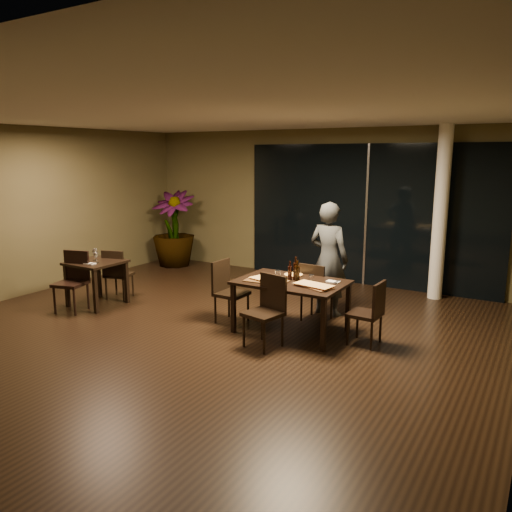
% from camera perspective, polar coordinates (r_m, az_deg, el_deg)
% --- Properties ---
extents(ground, '(8.00, 8.00, 0.00)m').
position_cam_1_polar(ground, '(7.12, -6.30, -9.05)').
color(ground, black).
rests_on(ground, ground).
extents(wall_back, '(8.00, 0.10, 3.00)m').
position_cam_1_polar(wall_back, '(10.23, 7.42, 5.84)').
color(wall_back, '#4E4729').
rests_on(wall_back, ground).
extents(wall_left, '(0.10, 8.00, 3.00)m').
position_cam_1_polar(wall_left, '(9.74, -25.91, 4.51)').
color(wall_left, '#4E4729').
rests_on(wall_left, ground).
extents(ceiling, '(8.00, 8.00, 0.04)m').
position_cam_1_polar(ceiling, '(6.69, -6.89, 15.95)').
color(ceiling, silver).
rests_on(ceiling, wall_back).
extents(window_panel, '(5.00, 0.06, 2.70)m').
position_cam_1_polar(window_panel, '(9.81, 12.55, 4.54)').
color(window_panel, black).
rests_on(window_panel, ground).
extents(column, '(0.24, 0.24, 3.00)m').
position_cam_1_polar(column, '(9.14, 20.32, 4.56)').
color(column, white).
rests_on(column, ground).
extents(main_table, '(1.50, 1.00, 0.75)m').
position_cam_1_polar(main_table, '(7.05, 4.05, -3.45)').
color(main_table, black).
rests_on(main_table, ground).
extents(side_table, '(0.80, 0.80, 0.75)m').
position_cam_1_polar(side_table, '(8.75, -17.80, -1.39)').
color(side_table, black).
rests_on(side_table, ground).
extents(chair_main_far, '(0.44, 0.44, 0.90)m').
position_cam_1_polar(chair_main_far, '(7.58, 6.71, -3.79)').
color(chair_main_far, black).
rests_on(chair_main_far, ground).
extents(chair_main_near, '(0.52, 0.52, 0.95)m').
position_cam_1_polar(chair_main_near, '(6.59, 1.31, -5.82)').
color(chair_main_near, black).
rests_on(chair_main_near, ground).
extents(chair_main_left, '(0.44, 0.44, 0.94)m').
position_cam_1_polar(chair_main_left, '(7.54, -3.33, -3.65)').
color(chair_main_left, black).
rests_on(chair_main_left, ground).
extents(chair_main_right, '(0.42, 0.42, 0.87)m').
position_cam_1_polar(chair_main_right, '(6.78, 12.97, -6.02)').
color(chair_main_right, black).
rests_on(chair_main_right, ground).
extents(chair_side_far, '(0.51, 0.51, 0.88)m').
position_cam_1_polar(chair_side_far, '(9.02, -15.65, -1.74)').
color(chair_side_far, black).
rests_on(chair_side_far, ground).
extents(chair_side_near, '(0.55, 0.55, 0.97)m').
position_cam_1_polar(chair_side_near, '(8.60, -20.15, -2.33)').
color(chair_side_near, black).
rests_on(chair_side_near, ground).
extents(diner, '(0.65, 0.47, 1.79)m').
position_cam_1_polar(diner, '(7.86, 8.31, -0.34)').
color(diner, '#292C2E').
rests_on(diner, ground).
extents(potted_plant, '(1.14, 1.14, 1.70)m').
position_cam_1_polar(potted_plant, '(11.45, -9.39, 3.10)').
color(potted_plant, '#1A4517').
rests_on(potted_plant, ground).
extents(pizza_board_left, '(0.63, 0.36, 0.01)m').
position_cam_1_polar(pizza_board_left, '(6.99, 1.20, -2.86)').
color(pizza_board_left, '#4B3018').
rests_on(pizza_board_left, main_table).
extents(pizza_board_right, '(0.58, 0.43, 0.01)m').
position_cam_1_polar(pizza_board_right, '(6.74, 6.62, -3.48)').
color(pizza_board_right, '#472C16').
rests_on(pizza_board_right, main_table).
extents(oblong_pizza_left, '(0.51, 0.33, 0.02)m').
position_cam_1_polar(oblong_pizza_left, '(6.99, 1.20, -2.73)').
color(oblong_pizza_left, maroon).
rests_on(oblong_pizza_left, pizza_board_left).
extents(oblong_pizza_right, '(0.54, 0.33, 0.02)m').
position_cam_1_polar(oblong_pizza_right, '(6.74, 6.62, -3.34)').
color(oblong_pizza_right, '#6C0909').
rests_on(oblong_pizza_right, pizza_board_right).
extents(round_pizza, '(0.26, 0.26, 0.01)m').
position_cam_1_polar(round_pizza, '(7.35, 4.29, -2.18)').
color(round_pizza, '#B53414').
rests_on(round_pizza, main_table).
extents(bottle_a, '(0.06, 0.06, 0.27)m').
position_cam_1_polar(bottle_a, '(7.07, 3.90, -1.68)').
color(bottle_a, black).
rests_on(bottle_a, main_table).
extents(bottle_b, '(0.06, 0.06, 0.30)m').
position_cam_1_polar(bottle_b, '(7.01, 4.75, -1.68)').
color(bottle_b, black).
rests_on(bottle_b, main_table).
extents(bottle_c, '(0.07, 0.07, 0.33)m').
position_cam_1_polar(bottle_c, '(7.07, 4.56, -1.43)').
color(bottle_c, black).
rests_on(bottle_c, main_table).
extents(tumbler_left, '(0.08, 0.08, 0.10)m').
position_cam_1_polar(tumbler_left, '(7.22, 2.51, -2.05)').
color(tumbler_left, white).
rests_on(tumbler_left, main_table).
extents(tumbler_right, '(0.07, 0.07, 0.09)m').
position_cam_1_polar(tumbler_right, '(7.04, 6.34, -2.52)').
color(tumbler_right, white).
rests_on(tumbler_right, main_table).
extents(napkin_near, '(0.19, 0.12, 0.01)m').
position_cam_1_polar(napkin_near, '(6.69, 7.56, -3.62)').
color(napkin_near, white).
rests_on(napkin_near, main_table).
extents(napkin_far, '(0.19, 0.11, 0.01)m').
position_cam_1_polar(napkin_far, '(7.03, 8.80, -2.92)').
color(napkin_far, white).
rests_on(napkin_far, main_table).
extents(wine_glass_a, '(0.08, 0.08, 0.19)m').
position_cam_1_polar(wine_glass_a, '(8.81, -17.92, 0.15)').
color(wine_glass_a, white).
rests_on(wine_glass_a, side_table).
extents(wine_glass_b, '(0.08, 0.08, 0.17)m').
position_cam_1_polar(wine_glass_b, '(8.59, -17.79, -0.18)').
color(wine_glass_b, white).
rests_on(wine_glass_b, side_table).
extents(side_napkin, '(0.19, 0.14, 0.01)m').
position_cam_1_polar(side_napkin, '(8.53, -18.47, -0.83)').
color(side_napkin, white).
rests_on(side_napkin, side_table).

